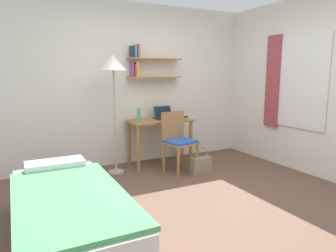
% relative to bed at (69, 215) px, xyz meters
% --- Properties ---
extents(ground_plane, '(5.28, 5.28, 0.00)m').
position_rel_bed_xyz_m(ground_plane, '(1.50, 0.11, -0.24)').
color(ground_plane, brown).
extents(wall_back, '(4.40, 0.27, 2.60)m').
position_rel_bed_xyz_m(wall_back, '(1.50, 2.13, 1.07)').
color(wall_back, silver).
rests_on(wall_back, ground_plane).
extents(wall_right, '(0.10, 4.40, 2.60)m').
position_rel_bed_xyz_m(wall_right, '(3.52, 0.15, 1.06)').
color(wall_right, silver).
rests_on(wall_right, ground_plane).
extents(bed, '(0.89, 2.02, 0.54)m').
position_rel_bed_xyz_m(bed, '(0.00, 0.00, 0.00)').
color(bed, '#9E703D').
rests_on(bed, ground_plane).
extents(desk, '(1.03, 0.52, 0.74)m').
position_rel_bed_xyz_m(desk, '(1.77, 1.81, 0.35)').
color(desk, '#9E703D').
rests_on(desk, ground_plane).
extents(desk_chair, '(0.51, 0.49, 0.91)m').
position_rel_bed_xyz_m(desk_chair, '(1.84, 1.33, 0.27)').
color(desk_chair, '#9E703D').
rests_on(desk_chair, ground_plane).
extents(standing_lamp, '(0.39, 0.39, 1.75)m').
position_rel_bed_xyz_m(standing_lamp, '(0.97, 1.68, 1.30)').
color(standing_lamp, '#B2A893').
rests_on(standing_lamp, ground_plane).
extents(laptop, '(0.32, 0.23, 0.20)m').
position_rel_bed_xyz_m(laptop, '(1.88, 1.89, 0.55)').
color(laptop, black).
rests_on(laptop, desk).
extents(water_bottle, '(0.07, 0.07, 0.21)m').
position_rel_bed_xyz_m(water_bottle, '(1.37, 1.74, 0.60)').
color(water_bottle, '#42A87F').
rests_on(water_bottle, desk).
extents(book_stack, '(0.21, 0.25, 0.08)m').
position_rel_bed_xyz_m(book_stack, '(2.12, 1.79, 0.54)').
color(book_stack, '#4CA856').
rests_on(book_stack, desk).
extents(handbag, '(0.31, 0.13, 0.41)m').
position_rel_bed_xyz_m(handbag, '(2.08, 1.05, -0.10)').
color(handbag, gray).
rests_on(handbag, ground_plane).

